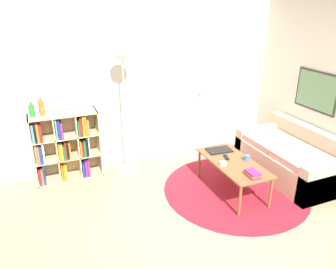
{
  "coord_description": "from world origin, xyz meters",
  "views": [
    {
      "loc": [
        -1.75,
        -2.27,
        2.49
      ],
      "look_at": [
        -0.22,
        1.37,
        0.85
      ],
      "focal_mm": 35.0,
      "sensor_mm": 36.0,
      "label": 1
    }
  ],
  "objects_px": {
    "floor_lamp": "(123,83)",
    "cup": "(247,158)",
    "bottle_left": "(32,111)",
    "coffee_table": "(233,165)",
    "bottle_middle": "(42,108)",
    "couch": "(292,159)",
    "bowl": "(223,163)",
    "bookshelf": "(65,146)",
    "laptop": "(219,150)"
  },
  "relations": [
    {
      "from": "coffee_table",
      "to": "cup",
      "type": "distance_m",
      "value": 0.21
    },
    {
      "from": "cup",
      "to": "floor_lamp",
      "type": "bearing_deg",
      "value": 138.17
    },
    {
      "from": "bookshelf",
      "to": "floor_lamp",
      "type": "relative_size",
      "value": 0.56
    },
    {
      "from": "floor_lamp",
      "to": "bowl",
      "type": "bearing_deg",
      "value": -50.81
    },
    {
      "from": "bookshelf",
      "to": "coffee_table",
      "type": "distance_m",
      "value": 2.42
    },
    {
      "from": "laptop",
      "to": "floor_lamp",
      "type": "bearing_deg",
      "value": 145.45
    },
    {
      "from": "floor_lamp",
      "to": "cup",
      "type": "bearing_deg",
      "value": -41.83
    },
    {
      "from": "floor_lamp",
      "to": "coffee_table",
      "type": "relative_size",
      "value": 1.57
    },
    {
      "from": "cup",
      "to": "bottle_middle",
      "type": "relative_size",
      "value": 0.3
    },
    {
      "from": "bottle_middle",
      "to": "floor_lamp",
      "type": "bearing_deg",
      "value": -6.68
    },
    {
      "from": "laptop",
      "to": "bottle_left",
      "type": "height_order",
      "value": "bottle_left"
    },
    {
      "from": "bottle_middle",
      "to": "coffee_table",
      "type": "bearing_deg",
      "value": -29.68
    },
    {
      "from": "bottle_left",
      "to": "floor_lamp",
      "type": "bearing_deg",
      "value": -5.35
    },
    {
      "from": "bookshelf",
      "to": "floor_lamp",
      "type": "xyz_separation_m",
      "value": [
        0.9,
        -0.11,
        0.88
      ]
    },
    {
      "from": "laptop",
      "to": "bottle_left",
      "type": "relative_size",
      "value": 1.74
    },
    {
      "from": "cup",
      "to": "bottle_left",
      "type": "xyz_separation_m",
      "value": [
        -2.6,
        1.32,
        0.6
      ]
    },
    {
      "from": "floor_lamp",
      "to": "bottle_left",
      "type": "bearing_deg",
      "value": 174.65
    },
    {
      "from": "coffee_table",
      "to": "couch",
      "type": "bearing_deg",
      "value": 2.81
    },
    {
      "from": "bookshelf",
      "to": "bottle_middle",
      "type": "relative_size",
      "value": 3.91
    },
    {
      "from": "bottle_left",
      "to": "coffee_table",
      "type": "bearing_deg",
      "value": -28.08
    },
    {
      "from": "bottle_middle",
      "to": "bookshelf",
      "type": "bearing_deg",
      "value": -5.36
    },
    {
      "from": "bottle_left",
      "to": "bottle_middle",
      "type": "xyz_separation_m",
      "value": [
        0.13,
        0.01,
        0.02
      ]
    },
    {
      "from": "bowl",
      "to": "bottle_left",
      "type": "distance_m",
      "value": 2.66
    },
    {
      "from": "bookshelf",
      "to": "laptop",
      "type": "relative_size",
      "value": 2.74
    },
    {
      "from": "coffee_table",
      "to": "floor_lamp",
      "type": "bearing_deg",
      "value": 134.65
    },
    {
      "from": "bookshelf",
      "to": "coffee_table",
      "type": "relative_size",
      "value": 0.89
    },
    {
      "from": "laptop",
      "to": "coffee_table",
      "type": "bearing_deg",
      "value": -90.14
    },
    {
      "from": "couch",
      "to": "bottle_middle",
      "type": "relative_size",
      "value": 6.13
    },
    {
      "from": "bookshelf",
      "to": "couch",
      "type": "height_order",
      "value": "bookshelf"
    },
    {
      "from": "bookshelf",
      "to": "bottle_middle",
      "type": "height_order",
      "value": "bottle_middle"
    },
    {
      "from": "bowl",
      "to": "floor_lamp",
      "type": "bearing_deg",
      "value": 129.19
    },
    {
      "from": "floor_lamp",
      "to": "coffee_table",
      "type": "height_order",
      "value": "floor_lamp"
    },
    {
      "from": "floor_lamp",
      "to": "cup",
      "type": "xyz_separation_m",
      "value": [
        1.34,
        -1.2,
        -0.9
      ]
    },
    {
      "from": "couch",
      "to": "bowl",
      "type": "relative_size",
      "value": 15.77
    },
    {
      "from": "bookshelf",
      "to": "bottle_left",
      "type": "relative_size",
      "value": 4.75
    },
    {
      "from": "bookshelf",
      "to": "bowl",
      "type": "xyz_separation_m",
      "value": [
        1.87,
        -1.31,
        -0.03
      ]
    },
    {
      "from": "bottle_left",
      "to": "bottle_middle",
      "type": "bearing_deg",
      "value": 6.43
    },
    {
      "from": "floor_lamp",
      "to": "bottle_left",
      "type": "relative_size",
      "value": 8.42
    },
    {
      "from": "couch",
      "to": "bottle_left",
      "type": "xyz_separation_m",
      "value": [
        -3.5,
        1.23,
        0.83
      ]
    },
    {
      "from": "floor_lamp",
      "to": "cup",
      "type": "relative_size",
      "value": 22.95
    },
    {
      "from": "floor_lamp",
      "to": "coffee_table",
      "type": "bearing_deg",
      "value": -45.35
    },
    {
      "from": "bowl",
      "to": "cup",
      "type": "relative_size",
      "value": 1.29
    },
    {
      "from": "bookshelf",
      "to": "laptop",
      "type": "height_order",
      "value": "bookshelf"
    },
    {
      "from": "bowl",
      "to": "cup",
      "type": "height_order",
      "value": "cup"
    },
    {
      "from": "cup",
      "to": "couch",
      "type": "bearing_deg",
      "value": 5.54
    },
    {
      "from": "couch",
      "to": "coffee_table",
      "type": "relative_size",
      "value": 1.39
    },
    {
      "from": "bookshelf",
      "to": "laptop",
      "type": "xyz_separation_m",
      "value": [
        2.05,
        -0.91,
        -0.04
      ]
    },
    {
      "from": "coffee_table",
      "to": "laptop",
      "type": "relative_size",
      "value": 3.08
    },
    {
      "from": "coffee_table",
      "to": "bottle_middle",
      "type": "distance_m",
      "value": 2.72
    },
    {
      "from": "laptop",
      "to": "bowl",
      "type": "distance_m",
      "value": 0.44
    }
  ]
}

